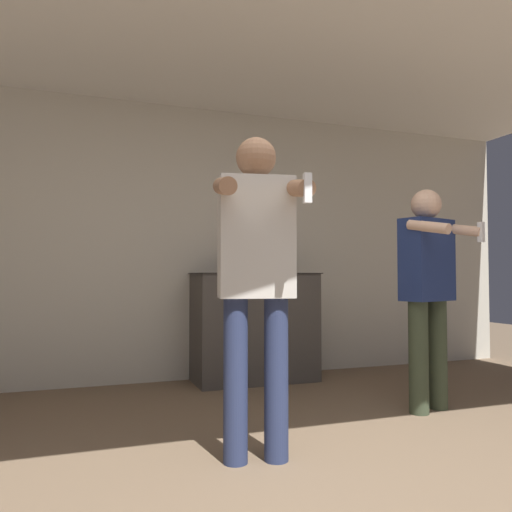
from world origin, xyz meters
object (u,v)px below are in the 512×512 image
bottle_tall_gin (277,260)px  bottle_clear_vodka (250,262)px  bottle_brown_liquor (261,258)px  person_man_side (428,283)px  bottle_red_label (237,262)px  person_woman_foreground (256,268)px

bottle_tall_gin → bottle_clear_vodka: (-0.26, 0.00, -0.02)m
bottle_brown_liquor → person_man_side: (0.76, -1.39, -0.21)m
bottle_red_label → person_man_side: size_ratio=0.16×
bottle_clear_vodka → bottle_brown_liquor: bearing=0.0°
bottle_tall_gin → bottle_red_label: 0.39m
bottle_tall_gin → bottle_clear_vodka: bottle_tall_gin is taller
bottle_tall_gin → bottle_red_label: (-0.39, 0.00, -0.03)m
bottle_clear_vodka → person_woman_foreground: size_ratio=0.16×
bottle_red_label → bottle_tall_gin: bearing=-0.0°
bottle_red_label → bottle_clear_vodka: bottle_clear_vodka is taller
bottle_clear_vodka → person_man_side: 1.65m
bottle_brown_liquor → bottle_tall_gin: bearing=0.0°
bottle_red_label → person_man_side: bearing=-54.5°
bottle_red_label → bottle_clear_vodka: bearing=-0.0°
bottle_brown_liquor → bottle_clear_vodka: size_ratio=1.27×
bottle_brown_liquor → bottle_red_label: (-0.23, 0.00, -0.04)m
bottle_brown_liquor → bottle_red_label: bottle_brown_liquor is taller
bottle_red_label → person_woman_foreground: size_ratio=0.15×
bottle_brown_liquor → person_woman_foreground: person_woman_foreground is taller
person_woman_foreground → bottle_red_label: bearing=75.4°
bottle_brown_liquor → person_woman_foreground: bearing=-110.9°
bottle_tall_gin → person_woman_foreground: 2.09m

